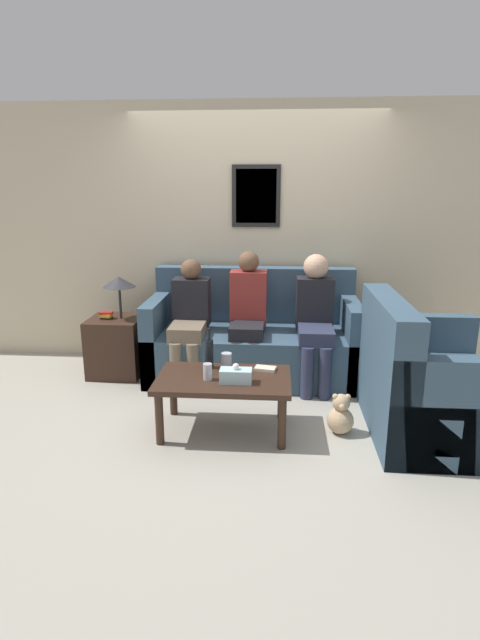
{
  "coord_description": "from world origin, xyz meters",
  "views": [
    {
      "loc": [
        0.22,
        -4.08,
        1.8
      ],
      "look_at": [
        -0.08,
        -0.07,
        0.72
      ],
      "focal_mm": 28.0,
      "sensor_mm": 36.0,
      "label": 1
    }
  ],
  "objects_px": {
    "person_right": "(315,315)",
    "couch_side": "(426,388)",
    "coffee_table": "(224,385)",
    "drinking_glass": "(226,360)",
    "teddy_bear": "(341,416)",
    "person_middle": "(248,312)",
    "couch_main": "(253,340)",
    "wine_bottle": "(209,353)",
    "person_left": "(190,316)"
  },
  "relations": [
    {
      "from": "couch_side",
      "to": "person_left",
      "type": "distance_m",
      "value": 2.14
    },
    {
      "from": "coffee_table",
      "to": "person_middle",
      "type": "height_order",
      "value": "person_middle"
    },
    {
      "from": "drinking_glass",
      "to": "person_middle",
      "type": "relative_size",
      "value": 0.09
    },
    {
      "from": "person_middle",
      "to": "drinking_glass",
      "type": "bearing_deg",
      "value": -98.21
    },
    {
      "from": "coffee_table",
      "to": "teddy_bear",
      "type": "distance_m",
      "value": 0.91
    },
    {
      "from": "drinking_glass",
      "to": "person_left",
      "type": "relative_size",
      "value": 0.1
    },
    {
      "from": "coffee_table",
      "to": "drinking_glass",
      "type": "relative_size",
      "value": 9.12
    },
    {
      "from": "person_right",
      "to": "couch_side",
      "type": "bearing_deg",
      "value": -48.67
    },
    {
      "from": "couch_side",
      "to": "coffee_table",
      "type": "relative_size",
      "value": 1.24
    },
    {
      "from": "person_left",
      "to": "coffee_table",
      "type": "bearing_deg",
      "value": -66.96
    },
    {
      "from": "coffee_table",
      "to": "teddy_bear",
      "type": "height_order",
      "value": "coffee_table"
    },
    {
      "from": "drinking_glass",
      "to": "couch_main",
      "type": "bearing_deg",
      "value": 80.53
    },
    {
      "from": "person_right",
      "to": "teddy_bear",
      "type": "relative_size",
      "value": 3.82
    },
    {
      "from": "drinking_glass",
      "to": "person_middle",
      "type": "height_order",
      "value": "person_middle"
    },
    {
      "from": "coffee_table",
      "to": "wine_bottle",
      "type": "height_order",
      "value": "wine_bottle"
    },
    {
      "from": "wine_bottle",
      "to": "person_right",
      "type": "distance_m",
      "value": 1.18
    },
    {
      "from": "couch_side",
      "to": "person_right",
      "type": "xyz_separation_m",
      "value": [
        -0.77,
        0.88,
        0.32
      ]
    },
    {
      "from": "person_middle",
      "to": "couch_side",
      "type": "bearing_deg",
      "value": -33.95
    },
    {
      "from": "drinking_glass",
      "to": "person_right",
      "type": "bearing_deg",
      "value": 45.77
    },
    {
      "from": "couch_side",
      "to": "coffee_table",
      "type": "height_order",
      "value": "couch_side"
    },
    {
      "from": "person_left",
      "to": "person_middle",
      "type": "xyz_separation_m",
      "value": [
        0.54,
        0.06,
        0.04
      ]
    },
    {
      "from": "wine_bottle",
      "to": "person_left",
      "type": "relative_size",
      "value": 0.28
    },
    {
      "from": "coffee_table",
      "to": "teddy_bear",
      "type": "relative_size",
      "value": 3.15
    },
    {
      "from": "person_middle",
      "to": "person_right",
      "type": "xyz_separation_m",
      "value": [
        0.62,
        -0.06,
        0.0
      ]
    },
    {
      "from": "couch_side",
      "to": "teddy_bear",
      "type": "bearing_deg",
      "value": 98.07
    },
    {
      "from": "coffee_table",
      "to": "drinking_glass",
      "type": "distance_m",
      "value": 0.26
    },
    {
      "from": "person_left",
      "to": "person_right",
      "type": "relative_size",
      "value": 0.95
    },
    {
      "from": "person_right",
      "to": "teddy_bear",
      "type": "xyz_separation_m",
      "value": [
        0.14,
        -0.97,
        -0.53
      ]
    },
    {
      "from": "drinking_glass",
      "to": "teddy_bear",
      "type": "distance_m",
      "value": 0.97
    },
    {
      "from": "teddy_bear",
      "to": "person_left",
      "type": "bearing_deg",
      "value": 143.17
    },
    {
      "from": "couch_side",
      "to": "person_right",
      "type": "bearing_deg",
      "value": 41.33
    },
    {
      "from": "drinking_glass",
      "to": "teddy_bear",
      "type": "relative_size",
      "value": 0.35
    },
    {
      "from": "person_right",
      "to": "teddy_bear",
      "type": "distance_m",
      "value": 1.11
    },
    {
      "from": "couch_side",
      "to": "person_right",
      "type": "relative_size",
      "value": 1.02
    },
    {
      "from": "drinking_glass",
      "to": "person_middle",
      "type": "bearing_deg",
      "value": 81.79
    },
    {
      "from": "drinking_glass",
      "to": "person_right",
      "type": "distance_m",
      "value": 1.07
    },
    {
      "from": "couch_main",
      "to": "person_right",
      "type": "bearing_deg",
      "value": -20.32
    },
    {
      "from": "couch_main",
      "to": "teddy_bear",
      "type": "height_order",
      "value": "couch_main"
    },
    {
      "from": "coffee_table",
      "to": "wine_bottle",
      "type": "relative_size",
      "value": 3.1
    },
    {
      "from": "person_left",
      "to": "teddy_bear",
      "type": "xyz_separation_m",
      "value": [
        1.3,
        -0.97,
        -0.49
      ]
    },
    {
      "from": "drinking_glass",
      "to": "teddy_bear",
      "type": "bearing_deg",
      "value": -13.57
    },
    {
      "from": "couch_main",
      "to": "wine_bottle",
      "type": "height_order",
      "value": "couch_main"
    },
    {
      "from": "wine_bottle",
      "to": "drinking_glass",
      "type": "height_order",
      "value": "wine_bottle"
    },
    {
      "from": "couch_main",
      "to": "person_middle",
      "type": "height_order",
      "value": "person_middle"
    },
    {
      "from": "couch_main",
      "to": "person_right",
      "type": "distance_m",
      "value": 0.69
    },
    {
      "from": "person_right",
      "to": "drinking_glass",
      "type": "bearing_deg",
      "value": -134.23
    },
    {
      "from": "couch_main",
      "to": "teddy_bear",
      "type": "xyz_separation_m",
      "value": [
        0.71,
        -1.18,
        -0.21
      ]
    },
    {
      "from": "coffee_table",
      "to": "person_right",
      "type": "distance_m",
      "value": 1.26
    },
    {
      "from": "couch_main",
      "to": "person_left",
      "type": "height_order",
      "value": "person_left"
    },
    {
      "from": "person_middle",
      "to": "person_left",
      "type": "bearing_deg",
      "value": -174.15
    }
  ]
}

